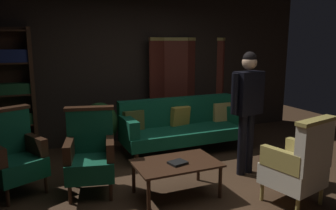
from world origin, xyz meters
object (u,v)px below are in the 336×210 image
object	(u,v)px
book_black_cloth	(178,163)
armchair_gilt_accent	(299,164)
velvet_couch	(183,124)
potted_plant	(100,125)
armchair_wing_right	(14,154)
folding_screen	(194,84)
bookshelf	(3,92)
coffee_table	(176,166)
standing_figure	(248,102)
armchair_wing_left	(90,153)

from	to	relation	value
book_black_cloth	armchair_gilt_accent	bearing A→B (deg)	-31.11
velvet_couch	potted_plant	xyz separation A→B (m)	(-1.33, 0.28, 0.05)
armchair_wing_right	book_black_cloth	distance (m)	1.99
velvet_couch	folding_screen	bearing A→B (deg)	53.40
bookshelf	velvet_couch	world-z (taller)	bookshelf
armchair_gilt_accent	armchair_wing_right	distance (m)	3.35
coffee_table	book_black_cloth	bearing A→B (deg)	-96.71
standing_figure	velvet_couch	bearing A→B (deg)	106.94
velvet_couch	book_black_cloth	world-z (taller)	velvet_couch
book_black_cloth	standing_figure	bearing A→B (deg)	13.35
folding_screen	armchair_wing_left	xyz separation A→B (m)	(-2.41, -1.89, -0.50)
bookshelf	book_black_cloth	bearing A→B (deg)	-49.84
potted_plant	book_black_cloth	xyz separation A→B (m)	(0.54, -1.79, -0.07)
bookshelf	coffee_table	xyz separation A→B (m)	(1.91, -2.20, -0.70)
velvet_couch	standing_figure	bearing A→B (deg)	-73.06
folding_screen	armchair_wing_right	bearing A→B (deg)	-154.67
velvet_couch	armchair_gilt_accent	xyz separation A→B (m)	(0.37, -2.22, 0.04)
potted_plant	standing_figure	bearing A→B (deg)	-41.56
armchair_wing_right	potted_plant	distance (m)	1.52
potted_plant	armchair_wing_right	bearing A→B (deg)	-144.46
velvet_couch	armchair_wing_right	world-z (taller)	armchair_wing_right
bookshelf	armchair_wing_left	bearing A→B (deg)	-59.46
velvet_couch	armchair_wing_left	distance (m)	1.95
bookshelf	armchair_wing_right	xyz separation A→B (m)	(0.13, -1.34, -0.58)
armchair_gilt_accent	potted_plant	xyz separation A→B (m)	(-1.70, 2.50, 0.02)
bookshelf	armchair_gilt_accent	size ratio (longest dim) A/B	1.97
armchair_gilt_accent	armchair_wing_right	xyz separation A→B (m)	(-2.94, 1.62, 0.00)
velvet_couch	coffee_table	world-z (taller)	velvet_couch
armchair_gilt_accent	book_black_cloth	distance (m)	1.36
velvet_couch	armchair_gilt_accent	world-z (taller)	armchair_gilt_accent
folding_screen	potted_plant	size ratio (longest dim) A/B	2.35
armchair_wing_right	potted_plant	xyz separation A→B (m)	(1.23, 0.88, 0.02)
folding_screen	book_black_cloth	bearing A→B (deg)	-121.35
bookshelf	velvet_couch	size ratio (longest dim) A/B	0.97
armchair_gilt_accent	armchair_wing_left	bearing A→B (deg)	148.43
armchair_wing_right	book_black_cloth	size ratio (longest dim) A/B	5.20
folding_screen	armchair_wing_right	distance (m)	3.65
bookshelf	armchair_wing_right	world-z (taller)	bookshelf
armchair_wing_left	potted_plant	bearing A→B (deg)	73.01
folding_screen	armchair_gilt_accent	bearing A→B (deg)	-96.01
folding_screen	coffee_table	bearing A→B (deg)	-121.81
bookshelf	armchair_wing_left	world-z (taller)	bookshelf
armchair_wing_right	potted_plant	bearing A→B (deg)	35.54
folding_screen	velvet_couch	size ratio (longest dim) A/B	0.97
bookshelf	velvet_couch	xyz separation A→B (m)	(2.70, -0.74, -0.62)
bookshelf	standing_figure	size ratio (longest dim) A/B	1.20
folding_screen	standing_figure	bearing A→B (deg)	-98.50
potted_plant	coffee_table	bearing A→B (deg)	-72.67
armchair_gilt_accent	armchair_wing_right	size ratio (longest dim) A/B	1.00
bookshelf	armchair_wing_left	xyz separation A→B (m)	(0.99, -1.68, -0.58)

